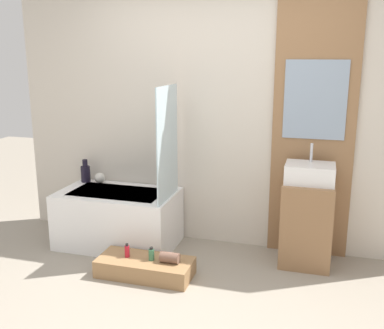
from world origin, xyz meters
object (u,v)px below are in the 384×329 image
bathtub (118,218)px  vase_tall_dark (86,173)px  wooden_step_bench (145,267)px  bottle_soap_primary (127,251)px  bottle_soap_secondary (151,254)px  vase_round_light (100,178)px  sink (310,173)px

bathtub → vase_tall_dark: vase_tall_dark is taller
bathtub → wooden_step_bench: bathtub is taller
bottle_soap_primary → bottle_soap_secondary: bearing=0.0°
vase_tall_dark → vase_round_light: 0.17m
bottle_soap_primary → sink: bearing=23.5°
sink → bottle_soap_secondary: bearing=-152.8°
bottle_soap_secondary → sink: bearing=27.2°
bottle_soap_secondary → vase_tall_dark: bearing=143.1°
sink → bottle_soap_secondary: 1.53m
bathtub → vase_tall_dark: 0.64m
wooden_step_bench → vase_round_light: size_ratio=7.53×
wooden_step_bench → sink: 1.64m
wooden_step_bench → sink: bearing=26.1°
vase_tall_dark → bottle_soap_primary: vase_tall_dark is taller
sink → vase_tall_dark: (-2.27, 0.14, -0.20)m
wooden_step_bench → bottle_soap_secondary: (0.06, 0.00, 0.13)m
vase_round_light → bottle_soap_secondary: (0.87, -0.77, -0.40)m
vase_tall_dark → bottle_soap_secondary: vase_tall_dark is taller
bathtub → sink: bearing=3.2°
vase_round_light → vase_tall_dark: bearing=177.9°
bottle_soap_primary → bottle_soap_secondary: bottle_soap_primary is taller
bathtub → bottle_soap_primary: 0.64m
sink → vase_tall_dark: sink is taller
vase_tall_dark → bottle_soap_secondary: bearing=-36.9°
bathtub → vase_round_light: 0.50m
wooden_step_bench → bottle_soap_primary: bottle_soap_primary is taller
sink → bottle_soap_secondary: size_ratio=3.57×
bathtub → bottle_soap_secondary: size_ratio=9.72×
sink → wooden_step_bench: bearing=-153.9°
bottle_soap_primary → wooden_step_bench: bearing=0.0°
sink → vase_round_light: size_ratio=3.88×
sink → bottle_soap_primary: sink is taller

